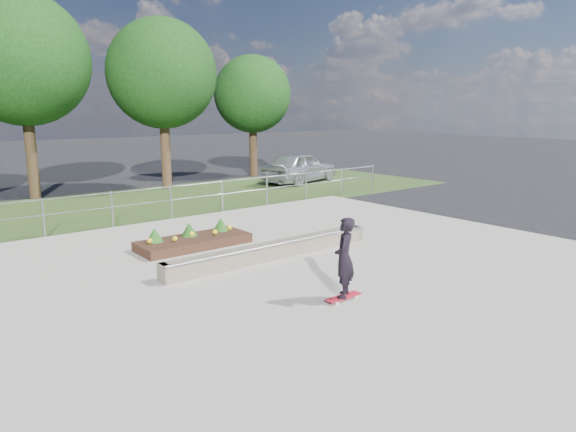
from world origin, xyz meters
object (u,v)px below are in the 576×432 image
(grind_ledge, at_px, (274,250))
(planter_bed, at_px, (193,240))
(skateboarder, at_px, (344,258))
(parked_car, at_px, (300,167))

(grind_ledge, xyz_separation_m, planter_bed, (-1.00, 2.28, -0.02))
(grind_ledge, relative_size, skateboarder, 3.67)
(skateboarder, bearing_deg, parked_car, 52.68)
(grind_ledge, distance_m, parked_car, 13.86)
(grind_ledge, height_order, parked_car, parked_car)
(planter_bed, distance_m, parked_car, 13.08)
(parked_car, bearing_deg, planter_bed, 112.50)
(planter_bed, xyz_separation_m, skateboarder, (0.31, -5.39, 0.66))
(grind_ledge, relative_size, planter_bed, 2.00)
(grind_ledge, bearing_deg, parked_car, 47.11)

